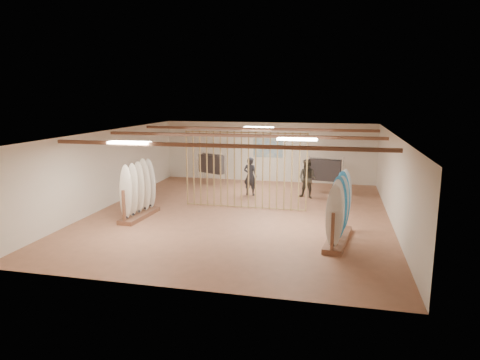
% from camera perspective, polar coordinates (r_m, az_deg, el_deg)
% --- Properties ---
extents(floor, '(12.00, 12.00, 0.00)m').
position_cam_1_polar(floor, '(14.89, 0.00, -4.53)').
color(floor, '#AB7052').
rests_on(floor, ground).
extents(ceiling, '(12.00, 12.00, 0.00)m').
position_cam_1_polar(ceiling, '(14.39, 0.00, 6.26)').
color(ceiling, gray).
rests_on(ceiling, ground).
extents(wall_back, '(12.00, 0.00, 12.00)m').
position_cam_1_polar(wall_back, '(20.40, 3.76, 3.74)').
color(wall_back, white).
rests_on(wall_back, ground).
extents(wall_front, '(12.00, 0.00, 12.00)m').
position_cam_1_polar(wall_front, '(8.98, -8.59, -6.00)').
color(wall_front, white).
rests_on(wall_front, ground).
extents(wall_left, '(0.00, 12.00, 12.00)m').
position_cam_1_polar(wall_left, '(16.41, -17.29, 1.44)').
color(wall_left, white).
rests_on(wall_left, ground).
extents(wall_right, '(0.00, 12.00, 12.00)m').
position_cam_1_polar(wall_right, '(14.34, 19.88, -0.08)').
color(wall_right, white).
rests_on(wall_right, ground).
extents(ceiling_slats, '(9.50, 6.12, 0.10)m').
position_cam_1_polar(ceiling_slats, '(14.39, 0.00, 5.95)').
color(ceiling_slats, brown).
rests_on(ceiling_slats, ground).
extents(light_panels, '(1.20, 0.35, 0.06)m').
position_cam_1_polar(light_panels, '(14.39, 0.00, 6.03)').
color(light_panels, white).
rests_on(light_panels, ground).
extents(bamboo_partition, '(4.45, 0.05, 2.78)m').
position_cam_1_polar(bamboo_partition, '(15.34, 0.66, 1.30)').
color(bamboo_partition, '#A58850').
rests_on(bamboo_partition, ground).
extents(poster, '(1.40, 0.03, 0.90)m').
position_cam_1_polar(poster, '(20.35, 3.76, 4.30)').
color(poster, teal).
rests_on(poster, ground).
extents(rack_left, '(0.63, 2.02, 1.90)m').
position_cam_1_polar(rack_left, '(14.69, -13.34, -2.45)').
color(rack_left, brown).
rests_on(rack_left, floor).
extents(rack_right, '(0.83, 2.37, 1.87)m').
position_cam_1_polar(rack_right, '(12.26, 13.02, -5.18)').
color(rack_right, brown).
rests_on(rack_right, floor).
extents(clothing_rack_a, '(1.30, 0.84, 1.47)m').
position_cam_1_polar(clothing_rack_a, '(19.67, -3.83, 2.16)').
color(clothing_rack_a, silver).
rests_on(clothing_rack_a, floor).
extents(clothing_rack_b, '(1.42, 0.59, 1.54)m').
position_cam_1_polar(clothing_rack_b, '(18.06, 11.24, 1.31)').
color(clothing_rack_b, silver).
rests_on(clothing_rack_b, floor).
extents(shopper_a, '(0.74, 0.58, 1.80)m').
position_cam_1_polar(shopper_a, '(17.48, 1.38, 0.86)').
color(shopper_a, '#23252A').
rests_on(shopper_a, floor).
extents(shopper_b, '(1.02, 0.90, 1.77)m').
position_cam_1_polar(shopper_b, '(17.19, 8.98, 0.50)').
color(shopper_b, '#403B31').
rests_on(shopper_b, floor).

